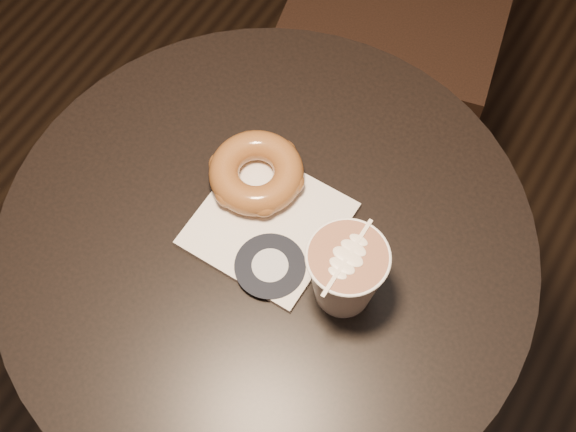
% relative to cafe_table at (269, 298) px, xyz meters
% --- Properties ---
extents(cafe_table, '(0.70, 0.70, 0.75)m').
position_rel_cafe_table_xyz_m(cafe_table, '(0.00, 0.00, 0.00)').
color(cafe_table, black).
rests_on(cafe_table, ground).
extents(pastry_bag, '(0.18, 0.18, 0.01)m').
position_rel_cafe_table_xyz_m(pastry_bag, '(-0.01, 0.02, 0.20)').
color(pastry_bag, white).
rests_on(pastry_bag, cafe_table).
extents(doughnut, '(0.12, 0.12, 0.04)m').
position_rel_cafe_table_xyz_m(doughnut, '(-0.06, 0.07, 0.23)').
color(doughnut, brown).
rests_on(doughnut, pastry_bag).
extents(latte_cup, '(0.10, 0.10, 0.11)m').
position_rel_cafe_table_xyz_m(latte_cup, '(0.12, -0.01, 0.25)').
color(latte_cup, white).
rests_on(latte_cup, cafe_table).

